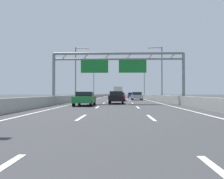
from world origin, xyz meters
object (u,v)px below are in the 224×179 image
object	(u,v)px
box_truck	(118,92)
sign_gantry	(117,65)
yellow_car	(112,94)
red_car	(119,96)
silver_car	(137,96)
streetlamp_left_far	(95,80)
black_car	(116,97)
blue_car	(131,95)
streetlamp_right_far	(144,80)
streetlamp_left_mid	(77,70)
green_car	(85,98)
streetlamp_right_mid	(161,70)
white_car	(119,94)

from	to	relation	value
box_truck	sign_gantry	bearing A→B (deg)	-89.85
yellow_car	sign_gantry	bearing A→B (deg)	-87.91
red_car	silver_car	bearing A→B (deg)	57.79
streetlamp_left_far	red_car	world-z (taller)	streetlamp_left_far
black_car	blue_car	xyz separation A→B (m)	(3.59, 37.96, -0.04)
streetlamp_right_far	blue_car	size ratio (longest dim) A/B	2.26
silver_car	black_car	xyz separation A→B (m)	(-3.62, -15.44, 0.01)
streetlamp_left_mid	green_car	world-z (taller)	streetlamp_left_mid
yellow_car	box_truck	xyz separation A→B (m)	(3.44, -59.48, 0.90)
streetlamp_right_mid	white_car	world-z (taller)	streetlamp_right_mid
streetlamp_right_mid	streetlamp_left_mid	bearing A→B (deg)	180.00
streetlamp_right_mid	streetlamp_left_far	bearing A→B (deg)	116.25
streetlamp_left_mid	yellow_car	bearing A→B (deg)	87.41
red_car	blue_car	size ratio (longest dim) A/B	1.09
silver_car	box_truck	xyz separation A→B (m)	(-3.63, 22.09, 0.87)
silver_car	white_car	size ratio (longest dim) A/B	1.02
streetlamp_right_mid	blue_car	xyz separation A→B (m)	(-4.10, 24.74, -4.66)
streetlamp_left_far	blue_car	bearing A→B (deg)	-27.07
streetlamp_left_mid	streetlamp_left_far	xyz separation A→B (m)	(0.00, 30.28, 0.00)
streetlamp_left_mid	streetlamp_right_mid	xyz separation A→B (m)	(14.93, 0.00, 0.00)
black_car	yellow_car	size ratio (longest dim) A/B	1.02
white_car	streetlamp_right_far	bearing A→B (deg)	-82.17
streetlamp_left_far	white_car	size ratio (longest dim) A/B	2.15
streetlamp_right_mid	silver_car	bearing A→B (deg)	151.29
streetlamp_left_mid	streetlamp_right_far	world-z (taller)	same
streetlamp_left_far	black_car	bearing A→B (deg)	-80.55
streetlamp_right_mid	streetlamp_right_far	bearing A→B (deg)	90.00
black_car	streetlamp_left_far	bearing A→B (deg)	99.45
streetlamp_left_mid	streetlamp_right_mid	distance (m)	14.93
sign_gantry	green_car	bearing A→B (deg)	-120.91
blue_car	yellow_car	distance (m)	59.47
streetlamp_left_mid	silver_car	world-z (taller)	streetlamp_left_mid
streetlamp_left_far	blue_car	world-z (taller)	streetlamp_left_far
streetlamp_left_mid	box_truck	xyz separation A→B (m)	(7.24, 24.31, -3.76)
streetlamp_left_far	green_car	size ratio (longest dim) A/B	2.23
streetlamp_right_mid	red_car	bearing A→B (deg)	-158.29
red_car	white_car	distance (m)	88.99
box_truck	white_car	bearing A→B (deg)	89.98
blue_car	yellow_car	bearing A→B (deg)	96.80
streetlamp_right_far	red_car	world-z (taller)	streetlamp_right_far
sign_gantry	green_car	size ratio (longest dim) A/B	3.85
red_car	white_car	world-z (taller)	white_car
sign_gantry	streetlamp_left_far	size ratio (longest dim) A/B	1.73
streetlamp_left_mid	box_truck	bearing A→B (deg)	73.43
streetlamp_left_mid	streetlamp_right_mid	world-z (taller)	same
streetlamp_left_far	box_truck	xyz separation A→B (m)	(7.24, -5.97, -3.76)
streetlamp_right_far	silver_car	world-z (taller)	streetlamp_right_far
blue_car	box_truck	size ratio (longest dim) A/B	0.51
black_car	box_truck	world-z (taller)	box_truck
silver_car	blue_car	distance (m)	22.52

